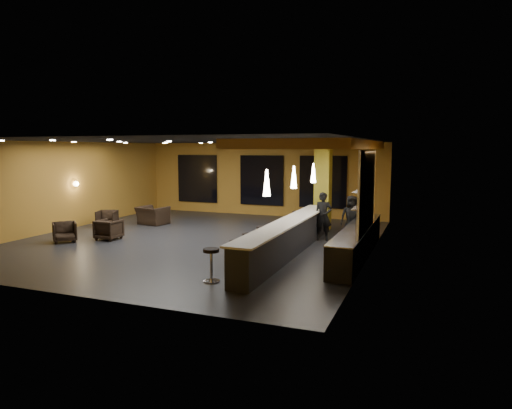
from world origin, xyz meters
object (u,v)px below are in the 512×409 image
(pendant_0, at_px, (267,183))
(bar_stool_6, at_px, (298,220))
(pendant_1, at_px, (294,177))
(bar_stool_4, at_px, (276,232))
(prep_counter, at_px, (357,242))
(pendant_2, at_px, (313,173))
(staff_b, at_px, (355,217))
(armchair_c, at_px, (107,219))
(armchair_d, at_px, (153,215))
(bar_stool_5, at_px, (290,225))
(staff_c, at_px, (351,217))
(bar_stool_2, at_px, (249,243))
(bar_counter, at_px, (289,238))
(staff_a, at_px, (323,216))
(column, at_px, (323,186))
(armchair_b, at_px, (109,229))
(bar_stool_3, at_px, (262,236))
(bar_stool_1, at_px, (236,251))
(bar_stool_0, at_px, (211,261))
(armchair_a, at_px, (65,232))

(pendant_0, relative_size, bar_stool_6, 0.81)
(pendant_1, xyz_separation_m, bar_stool_4, (-0.74, 0.54, -1.88))
(prep_counter, distance_m, pendant_2, 3.73)
(staff_b, height_order, armchair_c, staff_b)
(armchair_d, relative_size, bar_stool_5, 1.42)
(pendant_1, relative_size, pendant_2, 1.00)
(pendant_1, bearing_deg, staff_b, 64.23)
(armchair_d, bearing_deg, bar_stool_4, 170.05)
(staff_c, xyz_separation_m, bar_stool_5, (-2.03, -0.93, -0.25))
(staff_b, bearing_deg, bar_stool_2, -116.50)
(prep_counter, bearing_deg, armchair_c, 171.95)
(bar_counter, bearing_deg, staff_a, 78.68)
(pendant_1, height_order, pendant_2, same)
(staff_b, bearing_deg, pendant_2, -161.40)
(column, distance_m, staff_c, 2.19)
(bar_stool_4, bearing_deg, armchair_b, -169.23)
(bar_stool_2, height_order, bar_stool_6, bar_stool_6)
(armchair_d, distance_m, bar_stool_3, 6.95)
(prep_counter, height_order, bar_stool_3, prep_counter)
(staff_c, height_order, bar_stool_2, staff_c)
(column, xyz_separation_m, bar_stool_3, (-0.89, -4.53, -1.24))
(armchair_c, bearing_deg, staff_c, -13.43)
(column, distance_m, bar_stool_6, 1.85)
(prep_counter, bearing_deg, staff_c, 103.17)
(staff_c, relative_size, bar_stool_5, 1.89)
(staff_a, height_order, bar_stool_6, staff_a)
(pendant_2, bearing_deg, bar_stool_6, 152.03)
(armchair_b, height_order, bar_stool_1, bar_stool_1)
(bar_stool_6, bearing_deg, staff_c, -4.64)
(staff_c, bearing_deg, armchair_c, 168.11)
(pendant_2, bearing_deg, armchair_c, -173.07)
(staff_b, distance_m, armchair_b, 8.89)
(pendant_1, distance_m, staff_b, 3.69)
(pendant_1, bearing_deg, armchair_d, 158.78)
(bar_stool_3, bearing_deg, bar_stool_0, -90.28)
(column, bearing_deg, pendant_1, -90.00)
(armchair_a, bearing_deg, bar_stool_0, -67.19)
(prep_counter, relative_size, pendant_2, 8.57)
(bar_stool_0, xyz_separation_m, bar_stool_3, (0.02, 3.52, -0.02))
(bar_stool_2, bearing_deg, prep_counter, 30.53)
(bar_stool_2, bearing_deg, armchair_b, 169.52)
(staff_c, bearing_deg, armchair_b, -176.77)
(bar_stool_4, bearing_deg, bar_stool_0, -92.16)
(armchair_d, height_order, bar_stool_4, armchair_d)
(column, height_order, bar_stool_2, column)
(bar_stool_2, bearing_deg, pendant_0, -44.65)
(bar_counter, xyz_separation_m, staff_a, (0.50, 2.50, 0.36))
(pendant_1, bearing_deg, armchair_b, -174.93)
(armchair_c, distance_m, bar_stool_2, 8.22)
(armchair_b, height_order, bar_stool_5, bar_stool_5)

